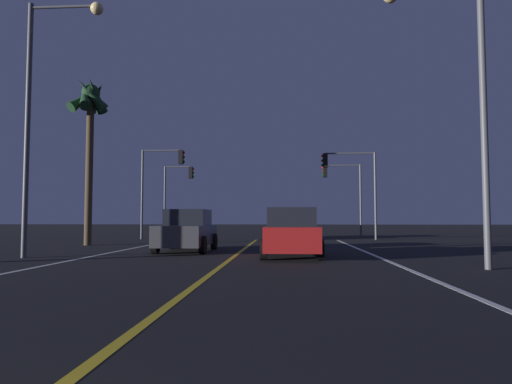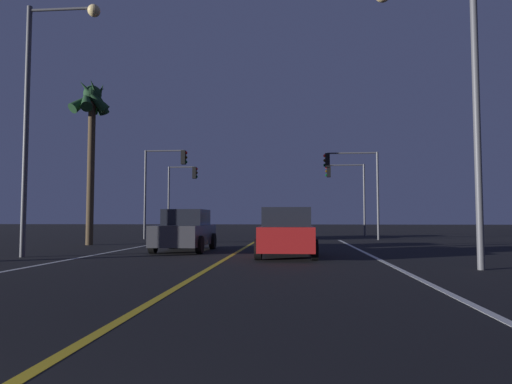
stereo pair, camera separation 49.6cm
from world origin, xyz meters
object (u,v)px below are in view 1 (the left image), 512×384
object	(u,v)px
street_lamp_left_mid	(45,95)
traffic_light_near_left	(162,173)
car_lead_same_lane	(291,233)
palm_tree_left_mid	(90,110)
street_lamp_right_near	(458,83)
car_ahead_far	(285,226)
traffic_light_far_left	(179,185)
traffic_light_near_right	(349,175)
traffic_light_far_right	(342,183)
car_oncoming	(187,231)

from	to	relation	value
street_lamp_left_mid	traffic_light_near_left	bearing A→B (deg)	88.60
car_lead_same_lane	palm_tree_left_mid	distance (m)	13.16
car_lead_same_lane	street_lamp_right_near	bearing A→B (deg)	-128.93
car_ahead_far	street_lamp_left_mid	xyz separation A→B (m)	(-8.30, -15.25, 4.76)
traffic_light_far_left	palm_tree_left_mid	bearing A→B (deg)	-97.72
street_lamp_right_near	palm_tree_left_mid	size ratio (longest dim) A/B	0.91
traffic_light_near_right	palm_tree_left_mid	world-z (taller)	palm_tree_left_mid
car_ahead_far	traffic_light_far_left	bearing A→B (deg)	64.27
traffic_light_far_right	car_lead_same_lane	bearing A→B (deg)	77.39
car_lead_same_lane	street_lamp_right_near	distance (m)	7.04
car_oncoming	street_lamp_right_near	world-z (taller)	street_lamp_right_near
street_lamp_right_near	palm_tree_left_mid	distance (m)	17.49
traffic_light_near_right	street_lamp_left_mid	distance (m)	18.50
traffic_light_near_right	street_lamp_right_near	xyz separation A→B (m)	(0.59, -16.32, 0.86)
traffic_light_near_right	traffic_light_near_left	xyz separation A→B (m)	(-12.01, 0.00, 0.17)
car_oncoming	palm_tree_left_mid	size ratio (longest dim) A/B	0.51
traffic_light_far_right	street_lamp_right_near	world-z (taller)	street_lamp_right_near
car_oncoming	palm_tree_left_mid	world-z (taller)	palm_tree_left_mid
street_lamp_left_mid	street_lamp_right_near	bearing A→B (deg)	-11.45
car_ahead_far	palm_tree_left_mid	xyz separation A→B (m)	(-9.84, -8.21, 5.97)
car_lead_same_lane	car_oncoming	distance (m)	4.83
car_ahead_far	street_lamp_left_mid	size ratio (longest dim) A/B	0.49
car_ahead_far	traffic_light_far_right	world-z (taller)	traffic_light_far_right
palm_tree_left_mid	car_oncoming	bearing A→B (deg)	-32.32
traffic_light_far_left	street_lamp_left_mid	xyz separation A→B (m)	(-0.12, -19.20, 1.65)
car_lead_same_lane	traffic_light_near_left	world-z (taller)	traffic_light_near_left
car_lead_same_lane	traffic_light_far_right	size ratio (longest dim) A/B	0.80
traffic_light_far_right	palm_tree_left_mid	size ratio (longest dim) A/B	0.63
car_ahead_far	street_lamp_right_near	size ratio (longest dim) A/B	0.56
street_lamp_right_near	car_lead_same_lane	bearing A→B (deg)	-38.93
car_lead_same_lane	palm_tree_left_mid	bearing A→B (deg)	58.80
traffic_light_far_right	palm_tree_left_mid	bearing A→B (deg)	40.76
car_lead_same_lane	palm_tree_left_mid	size ratio (longest dim) A/B	0.51
car_lead_same_lane	street_lamp_left_mid	world-z (taller)	street_lamp_left_mid
traffic_light_near_right	street_lamp_left_mid	size ratio (longest dim) A/B	0.62
traffic_light_far_left	street_lamp_left_mid	size ratio (longest dim) A/B	0.60
traffic_light_near_right	palm_tree_left_mid	distance (m)	15.62
car_lead_same_lane	traffic_light_far_left	distance (m)	20.31
car_lead_same_lane	street_lamp_left_mid	size ratio (longest dim) A/B	0.49
car_lead_same_lane	traffic_light_far_right	distance (m)	18.95
street_lamp_right_near	palm_tree_left_mid	xyz separation A→B (m)	(-14.47, 9.66, 1.84)
traffic_light_near_left	traffic_light_far_right	world-z (taller)	traffic_light_near_left
street_lamp_right_near	traffic_light_near_left	bearing A→B (deg)	-52.33
car_oncoming	traffic_light_far_left	xyz separation A→B (m)	(-4.19, 15.85, 3.12)
car_lead_same_lane	traffic_light_near_left	xyz separation A→B (m)	(-8.16, 12.74, 3.45)
traffic_light_near_right	traffic_light_far_right	xyz separation A→B (m)	(0.24, 5.50, -0.10)
traffic_light_near_left	car_oncoming	bearing A→B (deg)	-69.04
traffic_light_far_right	traffic_light_near_left	bearing A→B (deg)	24.19
car_ahead_far	car_oncoming	size ratio (longest dim) A/B	1.00
car_ahead_far	street_lamp_right_near	xyz separation A→B (m)	(4.63, -17.87, 4.13)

